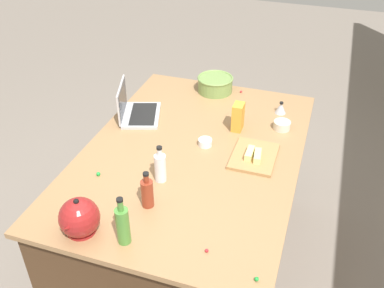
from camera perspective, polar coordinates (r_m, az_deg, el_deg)
The scene contains 21 objects.
ground_plane at distance 3.04m, azimuth 0.00°, elevation -14.89°, with size 12.00×12.00×0.00m, color slate.
island_counter at distance 2.72m, azimuth 0.00°, elevation -8.69°, with size 1.71×1.18×0.90m.
laptop at distance 2.75m, azimuth -7.44°, elevation 4.43°, with size 0.36×0.31×0.22m.
mixing_bowl_large at distance 3.02m, azimuth 3.05°, elevation 7.87°, with size 0.25×0.25×0.11m.
bottle_olive at distance 1.88m, azimuth -9.05°, elevation -10.39°, with size 0.06×0.06×0.24m.
bottle_vinegar at distance 2.19m, azimuth -4.18°, elevation -3.02°, with size 0.06×0.06×0.20m.
bottle_soy at distance 2.05m, azimuth -5.88°, elevation -6.35°, with size 0.06×0.06×0.19m.
kettle at distance 1.97m, azimuth -14.54°, elevation -9.35°, with size 0.21×0.18×0.20m.
cutting_board at distance 2.40m, azimuth 8.12°, elevation -1.59°, with size 0.30×0.24×0.02m, color #AD7F4C.
butter_stick_left at distance 2.38m, azimuth 7.56°, elevation -1.20°, with size 0.11×0.04×0.04m, color #F4E58C.
butter_stick_right at distance 2.36m, azimuth 8.57°, elevation -1.55°, with size 0.11×0.04×0.04m, color #F4E58C.
ramekin_small at distance 2.67m, azimuth 11.70°, elevation 2.43°, with size 0.10×0.10×0.05m, color beige.
ramekin_medium at distance 2.47m, azimuth 1.74°, elevation 0.22°, with size 0.08×0.08×0.04m, color white.
kitchen_timer at distance 2.83m, azimuth 11.56°, elevation 4.65°, with size 0.07×0.07×0.08m.
candy_bag at distance 2.59m, azimuth 6.04°, elevation 3.54°, with size 0.09×0.06×0.17m, color gold.
candy_0 at distance 2.30m, azimuth -12.16°, elevation -3.86°, with size 0.02×0.02×0.02m, color green.
candy_1 at distance 1.80m, azimuth 8.46°, elevation -17.09°, with size 0.02×0.02×0.02m, color green.
candy_2 at distance 3.04m, azimuth 6.45°, elevation 6.83°, with size 0.02×0.02×0.02m, color red.
candy_3 at distance 1.88m, azimuth 1.94°, elevation -13.77°, with size 0.02×0.02×0.02m, color red.
candy_4 at distance 2.84m, azimuth -7.41°, elevation 4.59°, with size 0.02×0.02×0.02m, color blue.
candy_5 at distance 2.83m, azimuth -4.33°, elevation 4.70°, with size 0.02×0.02×0.02m, color green.
Camera 1 is at (1.88, 0.63, 2.31)m, focal length 40.73 mm.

